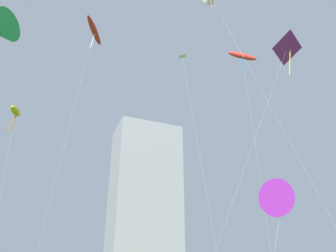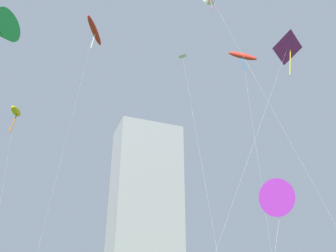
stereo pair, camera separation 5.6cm
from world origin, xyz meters
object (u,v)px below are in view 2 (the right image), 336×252
at_px(kite_flying_3, 287,49).
at_px(kite_flying_4, 282,199).
at_px(kite_flying_7, 243,56).
at_px(distant_highrise_0, 145,218).
at_px(kite_flying_5, 184,62).
at_px(kite_flying_2, 94,31).
at_px(kite_flying_6, 16,112).

distance_m(kite_flying_3, kite_flying_4, 16.86).
height_order(kite_flying_7, distant_highrise_0, distant_highrise_0).
bearing_deg(kite_flying_3, kite_flying_7, 91.24).
xyz_separation_m(kite_flying_5, kite_flying_7, (6.58, -3.20, 1.15)).
bearing_deg(kite_flying_2, kite_flying_5, -20.25).
bearing_deg(kite_flying_5, kite_flying_4, -71.99).
bearing_deg(kite_flying_3, kite_flying_6, 147.82).
relative_size(kite_flying_7, distant_highrise_0, 0.49).
bearing_deg(kite_flying_2, kite_flying_7, -22.53).
bearing_deg(distant_highrise_0, kite_flying_7, -99.61).
height_order(kite_flying_5, kite_flying_7, kite_flying_7).
relative_size(kite_flying_4, kite_flying_7, 0.38).
xyz_separation_m(kite_flying_3, kite_flying_5, (-6.72, 9.85, 2.68)).
bearing_deg(kite_flying_3, kite_flying_4, 174.71).
bearing_deg(kite_flying_7, kite_flying_5, 154.03).
distance_m(kite_flying_4, kite_flying_5, 21.59).
relative_size(kite_flying_3, kite_flying_6, 1.29).
height_order(kite_flying_2, kite_flying_6, kite_flying_2).
bearing_deg(kite_flying_6, kite_flying_2, -10.38).
bearing_deg(distant_highrise_0, kite_flying_2, -111.69).
distance_m(kite_flying_4, kite_flying_7, 21.53).
height_order(kite_flying_4, kite_flying_7, kite_flying_7).
height_order(kite_flying_6, distant_highrise_0, distant_highrise_0).
relative_size(kite_flying_4, kite_flying_5, 0.39).
relative_size(kite_flying_3, distant_highrise_0, 0.43).
distance_m(kite_flying_2, distant_highrise_0, 87.05).
height_order(kite_flying_3, kite_flying_4, kite_flying_3).
xyz_separation_m(kite_flying_4, kite_flying_6, (-19.99, 14.53, 10.11)).
bearing_deg(kite_flying_6, kite_flying_3, -32.18).
xyz_separation_m(kite_flying_2, kite_flying_3, (17.06, -13.66, -6.33)).
bearing_deg(distant_highrise_0, kite_flying_6, -115.75).
distance_m(kite_flying_3, distant_highrise_0, 93.45).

